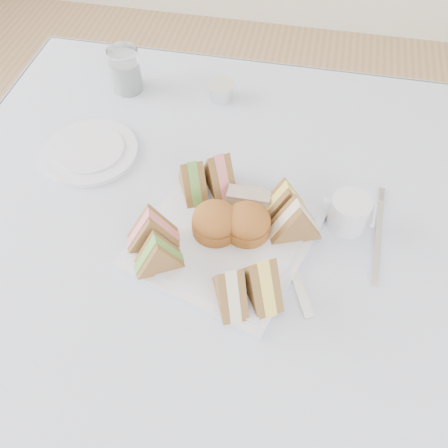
% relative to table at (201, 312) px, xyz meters
% --- Properties ---
extents(floor, '(4.00, 4.00, 0.00)m').
position_rel_table_xyz_m(floor, '(0.00, 0.00, -0.37)').
color(floor, '#9E7751').
rests_on(floor, ground).
extents(table, '(0.90, 0.90, 0.74)m').
position_rel_table_xyz_m(table, '(0.00, 0.00, 0.00)').
color(table, brown).
rests_on(table, floor).
extents(tablecloth, '(1.02, 1.02, 0.01)m').
position_rel_table_xyz_m(tablecloth, '(0.00, 0.00, 0.37)').
color(tablecloth, white).
rests_on(tablecloth, table).
extents(serving_plate, '(0.35, 0.35, 0.01)m').
position_rel_table_xyz_m(serving_plate, '(0.07, -0.05, 0.38)').
color(serving_plate, silver).
rests_on(serving_plate, tablecloth).
extents(sandwich_fl_a, '(0.10, 0.07, 0.08)m').
position_rel_table_xyz_m(sandwich_fl_a, '(-0.05, -0.08, 0.43)').
color(sandwich_fl_a, olive).
rests_on(sandwich_fl_a, serving_plate).
extents(sandwich_fl_b, '(0.09, 0.07, 0.07)m').
position_rel_table_xyz_m(sandwich_fl_b, '(-0.03, -0.13, 0.43)').
color(sandwich_fl_b, olive).
rests_on(sandwich_fl_b, serving_plate).
extents(sandwich_fr_a, '(0.09, 0.11, 0.09)m').
position_rel_table_xyz_m(sandwich_fr_a, '(0.15, -0.14, 0.43)').
color(sandwich_fr_a, olive).
rests_on(sandwich_fr_a, serving_plate).
extents(sandwich_fr_b, '(0.07, 0.10, 0.08)m').
position_rel_table_xyz_m(sandwich_fr_b, '(0.10, -0.17, 0.43)').
color(sandwich_fr_b, olive).
rests_on(sandwich_fr_b, serving_plate).
extents(sandwich_bl_a, '(0.08, 0.10, 0.08)m').
position_rel_table_xyz_m(sandwich_bl_a, '(-0.01, 0.05, 0.43)').
color(sandwich_bl_a, olive).
rests_on(sandwich_bl_a, serving_plate).
extents(sandwich_bl_b, '(0.09, 0.10, 0.08)m').
position_rel_table_xyz_m(sandwich_bl_b, '(0.03, 0.07, 0.43)').
color(sandwich_bl_b, olive).
rests_on(sandwich_bl_b, serving_plate).
extents(sandwich_br_a, '(0.10, 0.08, 0.08)m').
position_rel_table_xyz_m(sandwich_br_a, '(0.19, -0.01, 0.43)').
color(sandwich_br_a, olive).
rests_on(sandwich_br_a, serving_plate).
extents(sandwich_br_b, '(0.09, 0.07, 0.08)m').
position_rel_table_xyz_m(sandwich_br_b, '(0.16, 0.03, 0.43)').
color(sandwich_br_b, olive).
rests_on(sandwich_br_b, serving_plate).
extents(scone_left, '(0.11, 0.11, 0.06)m').
position_rel_table_xyz_m(scone_left, '(0.05, -0.04, 0.42)').
color(scone_left, '#AA6F32').
rests_on(scone_left, serving_plate).
extents(scone_right, '(0.09, 0.09, 0.05)m').
position_rel_table_xyz_m(scone_right, '(0.10, -0.03, 0.42)').
color(scone_right, '#AA6F32').
rests_on(scone_right, serving_plate).
extents(pastry_slice, '(0.08, 0.03, 0.04)m').
position_rel_table_xyz_m(pastry_slice, '(0.10, 0.03, 0.41)').
color(pastry_slice, beige).
rests_on(pastry_slice, serving_plate).
extents(side_plate, '(0.20, 0.20, 0.01)m').
position_rel_table_xyz_m(side_plate, '(-0.25, 0.12, 0.38)').
color(side_plate, silver).
rests_on(side_plate, tablecloth).
extents(water_glass, '(0.09, 0.09, 0.10)m').
position_rel_table_xyz_m(water_glass, '(-0.24, 0.34, 0.43)').
color(water_glass, white).
rests_on(water_glass, tablecloth).
extents(tea_strainer, '(0.07, 0.07, 0.03)m').
position_rel_table_xyz_m(tea_strainer, '(-0.02, 0.35, 0.39)').
color(tea_strainer, silver).
rests_on(tea_strainer, tablecloth).
extents(knife, '(0.09, 0.19, 0.00)m').
position_rel_table_xyz_m(knife, '(0.19, -0.08, 0.38)').
color(knife, silver).
rests_on(knife, tablecloth).
extents(fork, '(0.02, 0.19, 0.00)m').
position_rel_table_xyz_m(fork, '(0.34, 0.01, 0.38)').
color(fork, silver).
rests_on(fork, tablecloth).
extents(creamer_jug, '(0.08, 0.08, 0.06)m').
position_rel_table_xyz_m(creamer_jug, '(0.28, 0.04, 0.41)').
color(creamer_jug, silver).
rests_on(creamer_jug, tablecloth).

